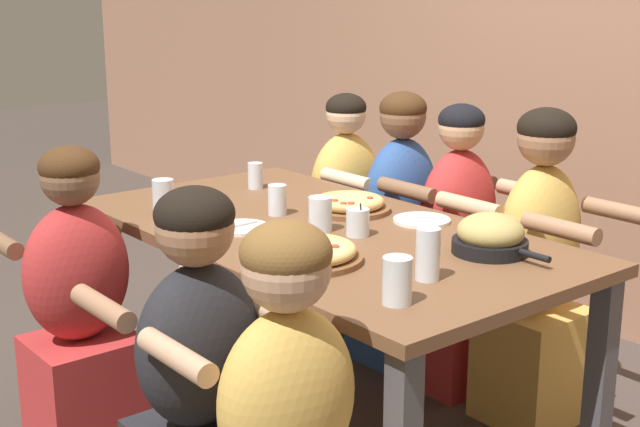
# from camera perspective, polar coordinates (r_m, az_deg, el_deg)

# --- Properties ---
(dining_table) EXTENTS (1.81, 0.97, 0.78)m
(dining_table) POSITION_cam_1_polar(r_m,az_deg,el_deg) (3.05, 0.00, -2.49)
(dining_table) COLOR brown
(dining_table) RESTS_ON ground
(pizza_board_main) EXTENTS (0.30, 0.30, 0.05)m
(pizza_board_main) POSITION_cam_1_polar(r_m,az_deg,el_deg) (3.24, 1.89, 0.59)
(pizza_board_main) COLOR brown
(pizza_board_main) RESTS_ON dining_table
(pizza_board_second) EXTENTS (0.34, 0.34, 0.05)m
(pizza_board_second) POSITION_cam_1_polar(r_m,az_deg,el_deg) (2.66, -0.81, -2.54)
(pizza_board_second) COLOR brown
(pizza_board_second) RESTS_ON dining_table
(skillet_bowl) EXTENTS (0.34, 0.23, 0.13)m
(skillet_bowl) POSITION_cam_1_polar(r_m,az_deg,el_deg) (2.78, 10.86, -1.45)
(skillet_bowl) COLOR black
(skillet_bowl) RESTS_ON dining_table
(empty_plate_a) EXTENTS (0.19, 0.19, 0.02)m
(empty_plate_a) POSITION_cam_1_polar(r_m,az_deg,el_deg) (3.02, -5.08, -0.90)
(empty_plate_a) COLOR white
(empty_plate_a) RESTS_ON dining_table
(empty_plate_b) EXTENTS (0.20, 0.20, 0.02)m
(empty_plate_b) POSITION_cam_1_polar(r_m,az_deg,el_deg) (3.12, 6.53, -0.43)
(empty_plate_b) COLOR white
(empty_plate_b) RESTS_ON dining_table
(cocktail_glass_blue) EXTENTS (0.08, 0.08, 0.11)m
(cocktail_glass_blue) POSITION_cam_1_polar(r_m,az_deg,el_deg) (2.92, 2.43, -0.65)
(cocktail_glass_blue) COLOR silver
(cocktail_glass_blue) RESTS_ON dining_table
(drinking_glass_a) EXTENTS (0.06, 0.06, 0.10)m
(drinking_glass_a) POSITION_cam_1_polar(r_m,az_deg,el_deg) (2.84, -7.19, -1.12)
(drinking_glass_a) COLOR silver
(drinking_glass_a) RESTS_ON dining_table
(drinking_glass_b) EXTENTS (0.07, 0.07, 0.15)m
(drinking_glass_b) POSITION_cam_1_polar(r_m,az_deg,el_deg) (2.51, 6.90, -2.80)
(drinking_glass_b) COLOR silver
(drinking_glass_b) RESTS_ON dining_table
(drinking_glass_c) EXTENTS (0.06, 0.06, 0.10)m
(drinking_glass_c) POSITION_cam_1_polar(r_m,az_deg,el_deg) (3.60, -4.16, 2.43)
(drinking_glass_c) COLOR silver
(drinking_glass_c) RESTS_ON dining_table
(drinking_glass_d) EXTENTS (0.07, 0.07, 0.11)m
(drinking_glass_d) POSITION_cam_1_polar(r_m,az_deg,el_deg) (3.19, -2.75, 0.80)
(drinking_glass_d) COLOR silver
(drinking_glass_d) RESTS_ON dining_table
(drinking_glass_e) EXTENTS (0.08, 0.08, 0.12)m
(drinking_glass_e) POSITION_cam_1_polar(r_m,az_deg,el_deg) (2.97, 0.01, -0.04)
(drinking_glass_e) COLOR silver
(drinking_glass_e) RESTS_ON dining_table
(drinking_glass_f) EXTENTS (0.08, 0.08, 0.13)m
(drinking_glass_f) POSITION_cam_1_polar(r_m,az_deg,el_deg) (3.21, -10.00, 0.86)
(drinking_glass_f) COLOR silver
(drinking_glass_f) RESTS_ON dining_table
(drinking_glass_g) EXTENTS (0.08, 0.08, 0.13)m
(drinking_glass_g) POSITION_cam_1_polar(r_m,az_deg,el_deg) (2.32, 4.96, -4.45)
(drinking_glass_g) COLOR silver
(drinking_glass_g) RESTS_ON dining_table
(diner_far_left) EXTENTS (0.51, 0.40, 1.12)m
(diner_far_left) POSITION_cam_1_polar(r_m,az_deg,el_deg) (4.04, 1.65, -0.98)
(diner_far_left) COLOR gold
(diner_far_left) RESTS_ON ground
(diner_near_midleft) EXTENTS (0.51, 0.40, 1.09)m
(diner_near_midleft) POSITION_cam_1_polar(r_m,az_deg,el_deg) (3.10, -15.13, -6.60)
(diner_near_midleft) COLOR #B22D2D
(diner_near_midleft) RESTS_ON ground
(diner_far_center) EXTENTS (0.51, 0.40, 1.15)m
(diner_far_center) POSITION_cam_1_polar(r_m,az_deg,el_deg) (3.57, 8.73, -3.07)
(diner_far_center) COLOR #B22D2D
(diner_far_center) RESTS_ON ground
(diner_far_midright) EXTENTS (0.51, 0.40, 1.17)m
(diner_far_midright) POSITION_cam_1_polar(r_m,az_deg,el_deg) (3.33, 13.76, -4.19)
(diner_far_midright) COLOR gold
(diner_far_midright) RESTS_ON ground
(diner_near_midright) EXTENTS (0.51, 0.40, 1.09)m
(diner_near_midright) POSITION_cam_1_polar(r_m,az_deg,el_deg) (2.47, -7.66, -11.60)
(diner_near_midright) COLOR #232328
(diner_near_midright) RESTS_ON ground
(diner_far_midleft) EXTENTS (0.51, 0.40, 1.16)m
(diner_far_midleft) POSITION_cam_1_polar(r_m,az_deg,el_deg) (3.78, 5.18, -1.73)
(diner_far_midleft) COLOR #2D5193
(diner_far_midleft) RESTS_ON ground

